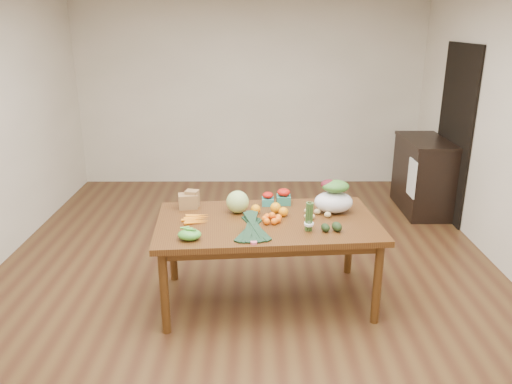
{
  "coord_description": "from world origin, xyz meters",
  "views": [
    {
      "loc": [
        0.07,
        -4.31,
        2.33
      ],
      "look_at": [
        0.08,
        0.0,
        0.85
      ],
      "focal_mm": 35.0,
      "sensor_mm": 36.0,
      "label": 1
    }
  ],
  "objects_px": {
    "paper_bag": "(188,200)",
    "kale_bunch": "(253,229)",
    "dining_table": "(267,260)",
    "salad_bag": "(334,198)",
    "cabinet": "(423,175)",
    "asparagus_bundle": "(309,217)",
    "cabbage": "(238,202)",
    "mandarin_cluster": "(272,217)"
  },
  "relations": [
    {
      "from": "mandarin_cluster",
      "to": "asparagus_bundle",
      "type": "height_order",
      "value": "asparagus_bundle"
    },
    {
      "from": "paper_bag",
      "to": "kale_bunch",
      "type": "relative_size",
      "value": 0.55
    },
    {
      "from": "paper_bag",
      "to": "kale_bunch",
      "type": "bearing_deg",
      "value": -49.02
    },
    {
      "from": "dining_table",
      "to": "mandarin_cluster",
      "type": "bearing_deg",
      "value": -47.6
    },
    {
      "from": "kale_bunch",
      "to": "salad_bag",
      "type": "xyz_separation_m",
      "value": [
        0.7,
        0.56,
        0.05
      ]
    },
    {
      "from": "kale_bunch",
      "to": "asparagus_bundle",
      "type": "bearing_deg",
      "value": 12.57
    },
    {
      "from": "dining_table",
      "to": "cabbage",
      "type": "bearing_deg",
      "value": 139.83
    },
    {
      "from": "cabinet",
      "to": "asparagus_bundle",
      "type": "height_order",
      "value": "asparagus_bundle"
    },
    {
      "from": "dining_table",
      "to": "paper_bag",
      "type": "distance_m",
      "value": 0.88
    },
    {
      "from": "mandarin_cluster",
      "to": "salad_bag",
      "type": "xyz_separation_m",
      "value": [
        0.54,
        0.22,
        0.09
      ]
    },
    {
      "from": "asparagus_bundle",
      "to": "kale_bunch",
      "type": "bearing_deg",
      "value": -167.43
    },
    {
      "from": "mandarin_cluster",
      "to": "kale_bunch",
      "type": "relative_size",
      "value": 0.45
    },
    {
      "from": "paper_bag",
      "to": "salad_bag",
      "type": "distance_m",
      "value": 1.28
    },
    {
      "from": "cabinet",
      "to": "paper_bag",
      "type": "xyz_separation_m",
      "value": [
        -2.74,
        -1.92,
        0.36
      ]
    },
    {
      "from": "dining_table",
      "to": "mandarin_cluster",
      "type": "height_order",
      "value": "mandarin_cluster"
    },
    {
      "from": "cabinet",
      "to": "paper_bag",
      "type": "bearing_deg",
      "value": -145.07
    },
    {
      "from": "cabinet",
      "to": "asparagus_bundle",
      "type": "relative_size",
      "value": 4.08
    },
    {
      "from": "cabinet",
      "to": "kale_bunch",
      "type": "distance_m",
      "value": 3.39
    },
    {
      "from": "dining_table",
      "to": "salad_bag",
      "type": "height_order",
      "value": "salad_bag"
    },
    {
      "from": "dining_table",
      "to": "paper_bag",
      "type": "height_order",
      "value": "paper_bag"
    },
    {
      "from": "asparagus_bundle",
      "to": "salad_bag",
      "type": "xyz_separation_m",
      "value": [
        0.26,
        0.42,
        0.01
      ]
    },
    {
      "from": "paper_bag",
      "to": "asparagus_bundle",
      "type": "xyz_separation_m",
      "value": [
        1.02,
        -0.53,
        0.05
      ]
    },
    {
      "from": "cabbage",
      "to": "paper_bag",
      "type": "bearing_deg",
      "value": 165.75
    },
    {
      "from": "dining_table",
      "to": "cabbage",
      "type": "height_order",
      "value": "cabbage"
    },
    {
      "from": "dining_table",
      "to": "kale_bunch",
      "type": "bearing_deg",
      "value": -112.65
    },
    {
      "from": "cabbage",
      "to": "mandarin_cluster",
      "type": "distance_m",
      "value": 0.37
    },
    {
      "from": "cabinet",
      "to": "kale_bunch",
      "type": "bearing_deg",
      "value": -129.97
    },
    {
      "from": "kale_bunch",
      "to": "asparagus_bundle",
      "type": "xyz_separation_m",
      "value": [
        0.44,
        0.14,
        0.05
      ]
    },
    {
      "from": "paper_bag",
      "to": "asparagus_bundle",
      "type": "distance_m",
      "value": 1.15
    },
    {
      "from": "dining_table",
      "to": "salad_bag",
      "type": "distance_m",
      "value": 0.79
    },
    {
      "from": "kale_bunch",
      "to": "salad_bag",
      "type": "bearing_deg",
      "value": 34.02
    },
    {
      "from": "cabinet",
      "to": "cabbage",
      "type": "relative_size",
      "value": 5.2
    },
    {
      "from": "paper_bag",
      "to": "kale_bunch",
      "type": "distance_m",
      "value": 0.88
    },
    {
      "from": "kale_bunch",
      "to": "asparagus_bundle",
      "type": "relative_size",
      "value": 1.6
    },
    {
      "from": "paper_bag",
      "to": "dining_table",
      "type": "bearing_deg",
      "value": -22.87
    },
    {
      "from": "mandarin_cluster",
      "to": "salad_bag",
      "type": "height_order",
      "value": "salad_bag"
    },
    {
      "from": "paper_bag",
      "to": "salad_bag",
      "type": "height_order",
      "value": "salad_bag"
    },
    {
      "from": "paper_bag",
      "to": "mandarin_cluster",
      "type": "bearing_deg",
      "value": -24.14
    },
    {
      "from": "paper_bag",
      "to": "mandarin_cluster",
      "type": "relative_size",
      "value": 1.23
    },
    {
      "from": "cabbage",
      "to": "cabinet",
      "type": "bearing_deg",
      "value": 41.45
    },
    {
      "from": "paper_bag",
      "to": "salad_bag",
      "type": "xyz_separation_m",
      "value": [
        1.28,
        -0.11,
        0.05
      ]
    },
    {
      "from": "dining_table",
      "to": "cabbage",
      "type": "relative_size",
      "value": 9.37
    }
  ]
}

